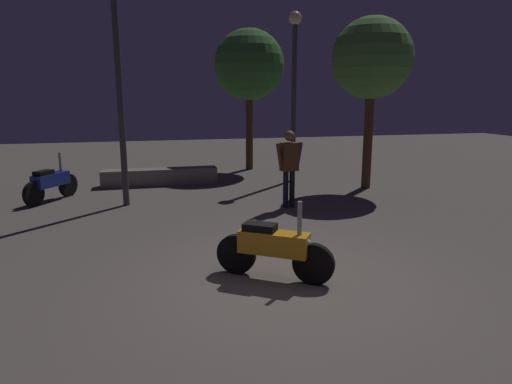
{
  "coord_description": "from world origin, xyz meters",
  "views": [
    {
      "loc": [
        -1.75,
        -5.4,
        2.46
      ],
      "look_at": [
        -0.13,
        1.17,
        1.0
      ],
      "focal_mm": 31.72,
      "sensor_mm": 36.0,
      "label": 1
    }
  ],
  "objects_px": {
    "motorcycle_orange_foreground": "(273,248)",
    "person_rider_beside": "(289,162)",
    "motorcycle_blue_parked_left": "(51,183)",
    "streetlamp_near": "(294,75)",
    "streetlamp_far": "(117,57)"
  },
  "relations": [
    {
      "from": "motorcycle_orange_foreground",
      "to": "person_rider_beside",
      "type": "distance_m",
      "value": 4.07
    },
    {
      "from": "motorcycle_orange_foreground",
      "to": "person_rider_beside",
      "type": "relative_size",
      "value": 0.84
    },
    {
      "from": "motorcycle_blue_parked_left",
      "to": "streetlamp_near",
      "type": "xyz_separation_m",
      "value": [
        6.34,
        1.11,
        2.56
      ]
    },
    {
      "from": "streetlamp_far",
      "to": "streetlamp_near",
      "type": "bearing_deg",
      "value": 22.77
    },
    {
      "from": "person_rider_beside",
      "to": "streetlamp_far",
      "type": "height_order",
      "value": "streetlamp_far"
    },
    {
      "from": "motorcycle_orange_foreground",
      "to": "streetlamp_far",
      "type": "bearing_deg",
      "value": 147.29
    },
    {
      "from": "streetlamp_near",
      "to": "person_rider_beside",
      "type": "bearing_deg",
      "value": -109.96
    },
    {
      "from": "motorcycle_orange_foreground",
      "to": "person_rider_beside",
      "type": "height_order",
      "value": "person_rider_beside"
    },
    {
      "from": "streetlamp_far",
      "to": "motorcycle_blue_parked_left",
      "type": "bearing_deg",
      "value": 154.09
    },
    {
      "from": "person_rider_beside",
      "to": "streetlamp_near",
      "type": "height_order",
      "value": "streetlamp_near"
    },
    {
      "from": "person_rider_beside",
      "to": "motorcycle_blue_parked_left",
      "type": "bearing_deg",
      "value": -121.74
    },
    {
      "from": "person_rider_beside",
      "to": "streetlamp_near",
      "type": "relative_size",
      "value": 0.36
    },
    {
      "from": "motorcycle_blue_parked_left",
      "to": "person_rider_beside",
      "type": "relative_size",
      "value": 0.85
    },
    {
      "from": "motorcycle_blue_parked_left",
      "to": "streetlamp_far",
      "type": "height_order",
      "value": "streetlamp_far"
    },
    {
      "from": "streetlamp_near",
      "to": "motorcycle_blue_parked_left",
      "type": "bearing_deg",
      "value": -170.08
    }
  ]
}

